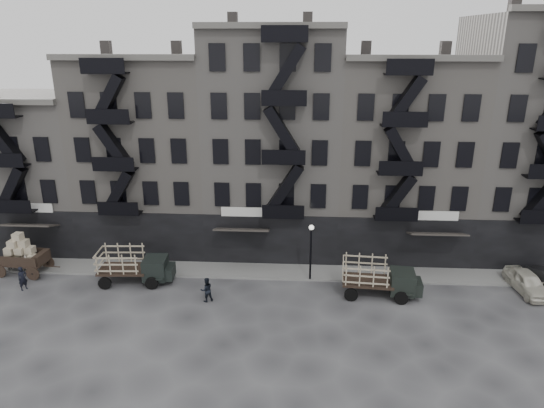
# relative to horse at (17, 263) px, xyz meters

# --- Properties ---
(ground) EXTENTS (140.00, 140.00, 0.00)m
(ground) POSITION_rel_horse_xyz_m (18.50, -2.60, -0.82)
(ground) COLOR #38383A
(ground) RESTS_ON ground
(sidewalk) EXTENTS (55.00, 2.50, 0.15)m
(sidewalk) POSITION_rel_horse_xyz_m (18.50, 1.15, -0.75)
(sidewalk) COLOR slate
(sidewalk) RESTS_ON ground
(building_west) EXTENTS (10.00, 11.35, 13.20)m
(building_west) POSITION_rel_horse_xyz_m (-1.50, 7.23, 5.18)
(building_west) COLOR gray
(building_west) RESTS_ON ground
(building_midwest) EXTENTS (10.00, 11.35, 16.20)m
(building_midwest) POSITION_rel_horse_xyz_m (8.50, 7.23, 6.68)
(building_midwest) COLOR gray
(building_midwest) RESTS_ON ground
(building_center) EXTENTS (10.00, 11.35, 18.20)m
(building_center) POSITION_rel_horse_xyz_m (18.50, 7.22, 7.68)
(building_center) COLOR gray
(building_center) RESTS_ON ground
(building_mideast) EXTENTS (10.00, 11.35, 16.20)m
(building_mideast) POSITION_rel_horse_xyz_m (28.50, 7.23, 6.68)
(building_mideast) COLOR gray
(building_mideast) RESTS_ON ground
(building_east) EXTENTS (10.00, 11.35, 19.20)m
(building_east) POSITION_rel_horse_xyz_m (38.50, 7.22, 8.18)
(building_east) COLOR gray
(building_east) RESTS_ON ground
(lamp_post) EXTENTS (0.36, 0.36, 4.28)m
(lamp_post) POSITION_rel_horse_xyz_m (21.50, 0.00, 1.96)
(lamp_post) COLOR black
(lamp_post) RESTS_ON ground
(horse) EXTENTS (1.98, 0.97, 1.64)m
(horse) POSITION_rel_horse_xyz_m (0.00, 0.00, 0.00)
(horse) COLOR silver
(horse) RESTS_ON ground
(wagon) EXTENTS (3.80, 2.29, 3.08)m
(wagon) POSITION_rel_horse_xyz_m (0.40, -0.01, 0.94)
(wagon) COLOR black
(wagon) RESTS_ON ground
(stake_truck_west) EXTENTS (5.28, 2.40, 2.60)m
(stake_truck_west) POSITION_rel_horse_xyz_m (9.10, -0.93, 0.66)
(stake_truck_west) COLOR black
(stake_truck_west) RESTS_ON ground
(stake_truck_east) EXTENTS (5.32, 2.50, 2.60)m
(stake_truck_east) POSITION_rel_horse_xyz_m (26.03, -1.80, 0.66)
(stake_truck_east) COLOR black
(stake_truck_east) RESTS_ON ground
(car_east) EXTENTS (2.15, 4.31, 1.41)m
(car_east) POSITION_rel_horse_xyz_m (36.25, -0.71, -0.12)
(car_east) COLOR beige
(car_east) RESTS_ON ground
(pedestrian_west) EXTENTS (0.68, 0.75, 1.72)m
(pedestrian_west) POSITION_rel_horse_xyz_m (1.80, -2.40, 0.04)
(pedestrian_west) COLOR black
(pedestrian_west) RESTS_ON ground
(pedestrian_mid) EXTENTS (1.01, 0.93, 1.68)m
(pedestrian_mid) POSITION_rel_horse_xyz_m (14.66, -3.20, 0.02)
(pedestrian_mid) COLOR black
(pedestrian_mid) RESTS_ON ground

